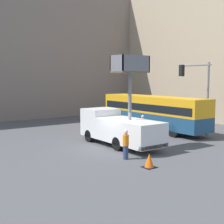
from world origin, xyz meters
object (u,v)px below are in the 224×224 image
at_px(city_bus, 153,110).
at_px(road_worker_directing, 143,126).
at_px(utility_truck, 119,126).
at_px(road_worker_near_truck, 126,144).
at_px(traffic_cone_near_truck, 149,161).
at_px(traffic_light_pole, 199,87).

bearing_deg(city_bus, road_worker_directing, 143.46).
xyz_separation_m(utility_truck, road_worker_near_truck, (-2.00, -3.38, -0.51)).
bearing_deg(traffic_cone_near_truck, utility_truck, 69.65).
height_order(traffic_light_pole, road_worker_directing, traffic_light_pole).
height_order(road_worker_near_truck, traffic_cone_near_truck, road_worker_near_truck).
bearing_deg(city_bus, traffic_light_pole, -151.58).
relative_size(city_bus, traffic_light_pole, 1.93).
bearing_deg(traffic_cone_near_truck, city_bus, 46.14).
bearing_deg(road_worker_near_truck, traffic_light_pole, -63.83).
relative_size(utility_truck, traffic_light_pole, 1.17).
bearing_deg(utility_truck, traffic_cone_near_truck, -110.35).
distance_m(utility_truck, road_worker_directing, 3.94).
distance_m(utility_truck, city_bus, 7.67).
bearing_deg(road_worker_directing, traffic_cone_near_truck, 152.34).
xyz_separation_m(road_worker_near_truck, road_worker_directing, (5.62, 4.87, 0.02)).
xyz_separation_m(utility_truck, traffic_light_pole, (7.51, -1.06, 2.77)).
xyz_separation_m(road_worker_near_truck, traffic_cone_near_truck, (-0.05, -2.15, -0.54)).
bearing_deg(traffic_light_pole, city_bus, 99.31).
height_order(utility_truck, road_worker_near_truck, utility_truck).
distance_m(road_worker_near_truck, road_worker_directing, 7.43).
bearing_deg(city_bus, road_worker_near_truck, 147.82).
distance_m(city_bus, road_worker_near_truck, 11.24).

